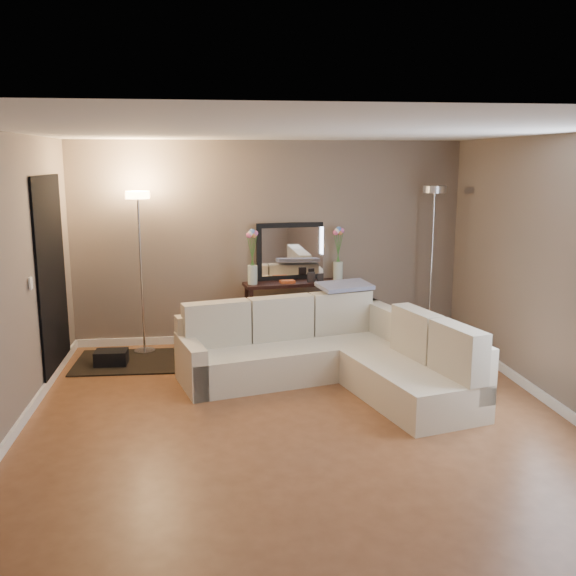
{
  "coord_description": "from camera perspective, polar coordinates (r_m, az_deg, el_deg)",
  "views": [
    {
      "loc": [
        -0.79,
        -5.43,
        2.37
      ],
      "look_at": [
        0.0,
        0.8,
        1.1
      ],
      "focal_mm": 40.0,
      "sensor_mm": 36.0,
      "label": 1
    }
  ],
  "objects": [
    {
      "name": "floor",
      "position": [
        5.98,
        0.98,
        -11.97
      ],
      "size": [
        5.0,
        5.5,
        0.01
      ],
      "primitive_type": "cube",
      "color": "brown",
      "rests_on": "ground"
    },
    {
      "name": "ceiling",
      "position": [
        5.49,
        1.08,
        13.88
      ],
      "size": [
        5.0,
        5.5,
        0.01
      ],
      "primitive_type": "cube",
      "color": "white",
      "rests_on": "ground"
    },
    {
      "name": "wall_back",
      "position": [
        8.3,
        -1.7,
        4.01
      ],
      "size": [
        5.0,
        0.02,
        2.6
      ],
      "primitive_type": "cube",
      "color": "#76685B",
      "rests_on": "ground"
    },
    {
      "name": "wall_front",
      "position": [
        2.98,
        8.73,
        -9.7
      ],
      "size": [
        5.0,
        0.02,
        2.6
      ],
      "primitive_type": "cube",
      "color": "#76685B",
      "rests_on": "ground"
    },
    {
      "name": "wall_right",
      "position": [
        6.44,
        23.7,
        0.9
      ],
      "size": [
        0.02,
        5.5,
        2.6
      ],
      "primitive_type": "cube",
      "color": "#76685B",
      "rests_on": "ground"
    },
    {
      "name": "baseboard_back",
      "position": [
        8.53,
        -1.64,
        -4.37
      ],
      "size": [
        5.0,
        0.03,
        0.1
      ],
      "primitive_type": "cube",
      "color": "white",
      "rests_on": "ground"
    },
    {
      "name": "baseboard_left",
      "position": [
        6.15,
        -23.14,
        -11.72
      ],
      "size": [
        0.03,
        5.5,
        0.1
      ],
      "primitive_type": "cube",
      "color": "white",
      "rests_on": "ground"
    },
    {
      "name": "baseboard_right",
      "position": [
        6.75,
        22.66,
        -9.59
      ],
      "size": [
        0.03,
        5.5,
        0.1
      ],
      "primitive_type": "cube",
      "color": "white",
      "rests_on": "ground"
    },
    {
      "name": "doorway",
      "position": [
        7.44,
        -20.24,
        0.89
      ],
      "size": [
        0.02,
        1.2,
        2.2
      ],
      "primitive_type": "cube",
      "color": "black",
      "rests_on": "ground"
    },
    {
      "name": "switch_plate",
      "position": [
        6.61,
        -21.91,
        0.4
      ],
      "size": [
        0.02,
        0.08,
        0.12
      ],
      "primitive_type": "cube",
      "color": "white",
      "rests_on": "ground"
    },
    {
      "name": "sectional_sofa",
      "position": [
        6.91,
        3.92,
        -5.87
      ],
      "size": [
        2.94,
        2.47,
        0.86
      ],
      "color": "beige",
      "rests_on": "floor"
    },
    {
      "name": "throw_blanket",
      "position": [
        7.48,
        5.06,
        0.21
      ],
      "size": [
        0.69,
        0.52,
        0.08
      ],
      "primitive_type": "cube",
      "rotation": [
        0.1,
        0.0,
        0.3
      ],
      "color": "gray",
      "rests_on": "sectional_sofa"
    },
    {
      "name": "console_table",
      "position": [
        8.25,
        0.15,
        -1.92
      ],
      "size": [
        1.37,
        0.54,
        0.82
      ],
      "color": "black",
      "rests_on": "floor"
    },
    {
      "name": "leaning_mirror",
      "position": [
        8.3,
        0.4,
        3.29
      ],
      "size": [
        0.94,
        0.17,
        0.74
      ],
      "color": "black",
      "rests_on": "console_table"
    },
    {
      "name": "table_decor",
      "position": [
        8.16,
        0.77,
        0.68
      ],
      "size": [
        0.57,
        0.15,
        0.13
      ],
      "color": "#C35222",
      "rests_on": "console_table"
    },
    {
      "name": "flower_vase_left",
      "position": [
        8.02,
        -3.18,
        2.39
      ],
      "size": [
        0.16,
        0.14,
        0.71
      ],
      "color": "silver",
      "rests_on": "console_table"
    },
    {
      "name": "flower_vase_right",
      "position": [
        8.32,
        4.48,
        2.7
      ],
      "size": [
        0.16,
        0.14,
        0.71
      ],
      "color": "silver",
      "rests_on": "console_table"
    },
    {
      "name": "floor_lamp_lit",
      "position": [
        7.93,
        -13.05,
        4.16
      ],
      "size": [
        0.29,
        0.29,
        1.99
      ],
      "color": "silver",
      "rests_on": "floor"
    },
    {
      "name": "floor_lamp_unlit",
      "position": [
        8.35,
        12.75,
        4.75
      ],
      "size": [
        0.29,
        0.29,
        2.04
      ],
      "color": "silver",
      "rests_on": "floor"
    },
    {
      "name": "charcoal_rug",
      "position": [
        7.88,
        -13.73,
        -6.35
      ],
      "size": [
        1.33,
        1.01,
        0.02
      ],
      "primitive_type": "cube",
      "rotation": [
        0.0,
        0.0,
        -0.03
      ],
      "color": "black",
      "rests_on": "floor"
    },
    {
      "name": "black_bag",
      "position": [
        7.8,
        -15.42,
        -6.22
      ],
      "size": [
        0.38,
        0.27,
        0.24
      ],
      "primitive_type": "cube",
      "rotation": [
        0.0,
        0.0,
        -0.03
      ],
      "color": "black",
      "rests_on": "charcoal_rug"
    }
  ]
}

